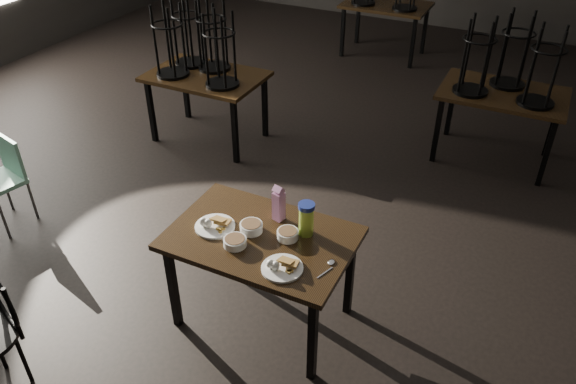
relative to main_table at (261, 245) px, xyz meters
The scene contains 13 objects.
main_table is the anchor object (origin of this frame).
plate_left 0.34m from the main_table, 169.99° to the right, with size 0.27×0.27×0.09m.
plate_right 0.36m from the main_table, 40.65° to the right, with size 0.26×0.26×0.08m.
bowl_near 0.14m from the main_table, 167.17° to the left, with size 0.15×0.15×0.06m.
bowl_far 0.21m from the main_table, 19.73° to the left, with size 0.14×0.14×0.06m.
bowl_big 0.21m from the main_table, 124.18° to the right, with size 0.15×0.15×0.05m.
juice_carton 0.30m from the main_table, 84.35° to the left, with size 0.08×0.08×0.27m.
water_bottle 0.36m from the main_table, 31.08° to the left, with size 0.14×0.14×0.24m.
spoon 0.52m from the main_table, ahead, with size 0.06×0.20×0.01m.
school_chair 2.54m from the main_table, behind, with size 0.45×0.45×0.80m.
bg_table_left 2.79m from the main_table, 130.82° to the left, with size 1.20×0.80×1.48m.
bg_table_right 3.20m from the main_table, 70.34° to the left, with size 1.20×0.80×1.48m.
bg_table_far 5.44m from the main_table, 99.36° to the left, with size 1.20×0.80×1.48m.
Camera 1 is at (2.03, -3.57, 3.04)m, focal length 35.00 mm.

